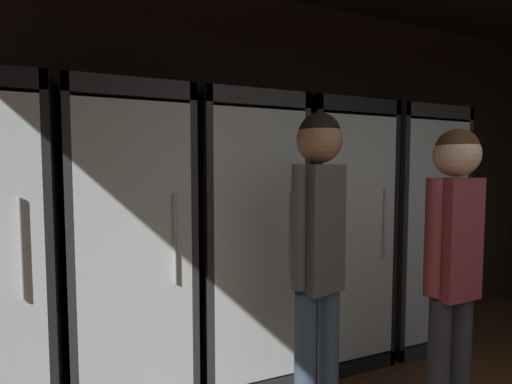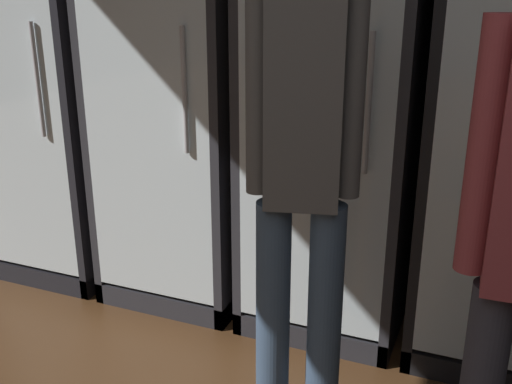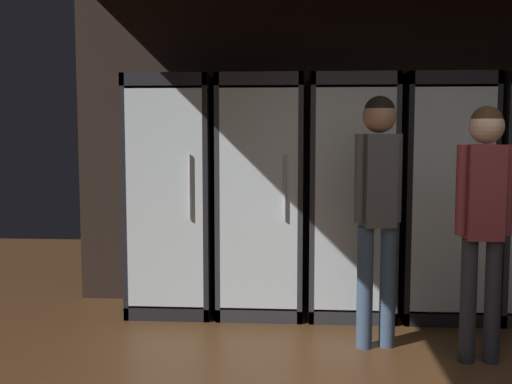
{
  "view_description": "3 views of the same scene",
  "coord_description": "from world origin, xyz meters",
  "px_view_note": "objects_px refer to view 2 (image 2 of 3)",
  "views": [
    {
      "loc": [
        -1.46,
        0.37,
        1.45
      ],
      "look_at": [
        -0.72,
        2.27,
        1.32
      ],
      "focal_mm": 24.85,
      "sensor_mm": 36.0,
      "label": 1
    },
    {
      "loc": [
        -0.02,
        0.3,
        1.46
      ],
      "look_at": [
        -0.84,
        2.29,
        0.71
      ],
      "focal_mm": 41.71,
      "sensor_mm": 36.0,
      "label": 2
    },
    {
      "loc": [
        -1.06,
        -2.39,
        1.49
      ],
      "look_at": [
        -1.39,
        2.32,
        1.03
      ],
      "focal_mm": 44.06,
      "sensor_mm": 36.0,
      "label": 3
    }
  ],
  "objects_px": {
    "cooler_far_left": "(59,92)",
    "cooler_left": "(186,101)",
    "cooler_center": "(338,113)",
    "shopper_near": "(304,126)"
  },
  "relations": [
    {
      "from": "cooler_left",
      "to": "cooler_center",
      "type": "height_order",
      "value": "same"
    },
    {
      "from": "cooler_left",
      "to": "shopper_near",
      "type": "distance_m",
      "value": 1.19
    },
    {
      "from": "cooler_far_left",
      "to": "shopper_near",
      "type": "relative_size",
      "value": 1.12
    },
    {
      "from": "cooler_far_left",
      "to": "cooler_left",
      "type": "bearing_deg",
      "value": 0.12
    },
    {
      "from": "cooler_far_left",
      "to": "cooler_left",
      "type": "height_order",
      "value": "same"
    },
    {
      "from": "cooler_far_left",
      "to": "cooler_center",
      "type": "bearing_deg",
      "value": 0.07
    },
    {
      "from": "cooler_left",
      "to": "cooler_center",
      "type": "distance_m",
      "value": 0.73
    },
    {
      "from": "shopper_near",
      "to": "cooler_center",
      "type": "bearing_deg",
      "value": 97.84
    },
    {
      "from": "cooler_left",
      "to": "shopper_near",
      "type": "bearing_deg",
      "value": -44.47
    },
    {
      "from": "cooler_far_left",
      "to": "cooler_center",
      "type": "height_order",
      "value": "same"
    }
  ]
}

